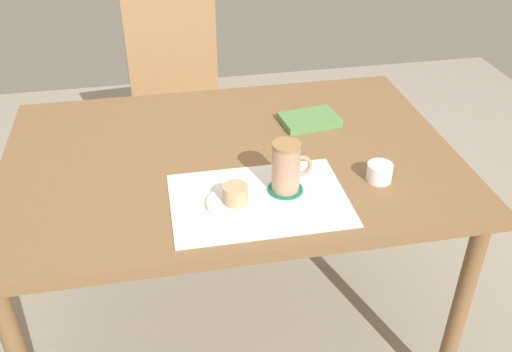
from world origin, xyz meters
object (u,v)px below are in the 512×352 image
Objects in this scene: sugar_bowl at (380,172)px; small_book at (310,120)px; pastry at (235,194)px; pastry_plate at (236,203)px; coffee_mug at (287,167)px; dining_table at (231,173)px; wooden_chair at (180,102)px.

sugar_bowl is 0.37m from small_book.
pastry_plate is at bearing 0.00° from pastry.
sugar_bowl reaches higher than pastry_plate.
sugar_bowl is at bearing 1.04° from coffee_mug.
pastry_plate reaches higher than dining_table.
coffee_mug is (0.21, -1.04, 0.30)m from wooden_chair.
wooden_chair reaches higher than pastry_plate.
coffee_mug is at bearing -121.90° from small_book.
wooden_chair is 1.16m from sugar_bowl.
dining_table is 0.28m from pastry_plate.
wooden_chair is 6.83× the size of coffee_mug.
coffee_mug is (0.14, 0.04, 0.07)m from pastry_plate.
pastry_plate is 2.32× the size of pastry.
pastry is 0.47× the size of coffee_mug.
wooden_chair is 1.11m from pastry.
coffee_mug is (0.12, -0.22, 0.15)m from dining_table.
coffee_mug is at bearing 16.35° from pastry.
pastry is at bearing 88.23° from wooden_chair.
sugar_bowl reaches higher than small_book.
wooden_chair is at bearing 111.66° from small_book.
pastry is at bearing -173.44° from sugar_bowl.
coffee_mug reaches higher than pastry_plate.
coffee_mug is 1.97× the size of sugar_bowl.
pastry_plate is (0.07, -1.08, 0.23)m from wooden_chair.
coffee_mug reaches higher than sugar_bowl.
pastry reaches higher than small_book.
wooden_chair is at bearing 114.75° from sugar_bowl.
pastry is at bearing -134.76° from small_book.
wooden_chair is 5.23× the size of small_book.
wooden_chair is 0.81m from small_book.
sugar_bowl is at bearing -81.85° from small_book.
pastry_plate is 1.08× the size of coffee_mug.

